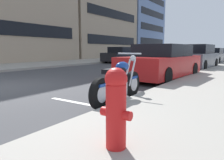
# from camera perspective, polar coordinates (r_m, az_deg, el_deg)

# --- Properties ---
(sidewalk_far_curb) EXTENTS (120.00, 5.00, 0.14)m
(sidewalk_far_curb) POSITION_cam_1_polar(r_m,az_deg,el_deg) (20.55, -7.35, 5.03)
(sidewalk_far_curb) COLOR gray
(sidewalk_far_curb) RESTS_ON ground
(parking_stall_stripe) EXTENTS (0.12, 2.20, 0.01)m
(parking_stall_stripe) POSITION_cam_1_polar(r_m,az_deg,el_deg) (4.71, -6.85, -6.55)
(parking_stall_stripe) COLOR silver
(parking_stall_stripe) RESTS_ON ground
(parked_motorcycle) EXTENTS (2.08, 0.62, 1.12)m
(parked_motorcycle) POSITION_cam_1_polar(r_m,az_deg,el_deg) (4.83, 1.89, -0.93)
(parked_motorcycle) COLOR black
(parked_motorcycle) RESTS_ON ground
(parked_car_near_corner) EXTENTS (4.62, 2.10, 1.40)m
(parked_car_near_corner) POSITION_cam_1_polar(r_m,az_deg,el_deg) (8.99, 13.45, 4.66)
(parked_car_near_corner) COLOR #AD1919
(parked_car_near_corner) RESTS_ON ground
(parked_car_at_intersection) EXTENTS (4.29, 2.14, 1.50)m
(parked_car_at_intersection) POSITION_cam_1_polar(r_m,az_deg,el_deg) (14.31, 21.67, 5.72)
(parked_car_at_intersection) COLOR #4C515B
(parked_car_at_intersection) RESTS_ON ground
(parked_car_across_street) EXTENTS (4.31, 1.90, 1.33)m
(parked_car_across_street) POSITION_cam_1_polar(r_m,az_deg,el_deg) (20.14, 25.16, 5.87)
(parked_car_across_street) COLOR #4C515B
(parked_car_across_street) RESTS_ON ground
(parked_car_far_down_curb) EXTENTS (4.32, 1.87, 1.35)m
(parked_car_far_down_curb) POSITION_cam_1_polar(r_m,az_deg,el_deg) (25.38, 26.82, 6.12)
(parked_car_far_down_curb) COLOR navy
(parked_car_far_down_curb) RESTS_ON ground
(crossing_truck) EXTENTS (2.09, 5.00, 1.88)m
(crossing_truck) POSITION_cam_1_polar(r_m,az_deg,el_deg) (35.89, 18.32, 7.33)
(crossing_truck) COLOR #4C5156
(crossing_truck) RESTS_ON ground
(car_opposite_curb) EXTENTS (4.17, 1.80, 1.43)m
(car_opposite_curb) POSITION_cam_1_polar(r_m,az_deg,el_deg) (19.77, 2.42, 6.72)
(car_opposite_curb) COLOR black
(car_opposite_curb) RESTS_ON ground
(fire_hydrant) EXTENTS (0.24, 0.36, 0.88)m
(fire_hydrant) POSITION_cam_1_polar(r_m,az_deg,el_deg) (2.26, 1.09, -7.08)
(fire_hydrant) COLOR red
(fire_hydrant) RESTS_ON sidewalk_near_curb
(townhouse_mid_block) EXTENTS (13.09, 9.14, 10.97)m
(townhouse_mid_block) POSITION_cam_1_polar(r_m,az_deg,el_deg) (31.84, -6.50, 15.94)
(townhouse_mid_block) COLOR tan
(townhouse_mid_block) RESTS_ON ground
(townhouse_corner_block) EXTENTS (11.94, 11.50, 12.04)m
(townhouse_corner_block) POSITION_cam_1_polar(r_m,az_deg,el_deg) (43.16, 3.83, 14.65)
(townhouse_corner_block) COLOR #6B84B2
(townhouse_corner_block) RESTS_ON ground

